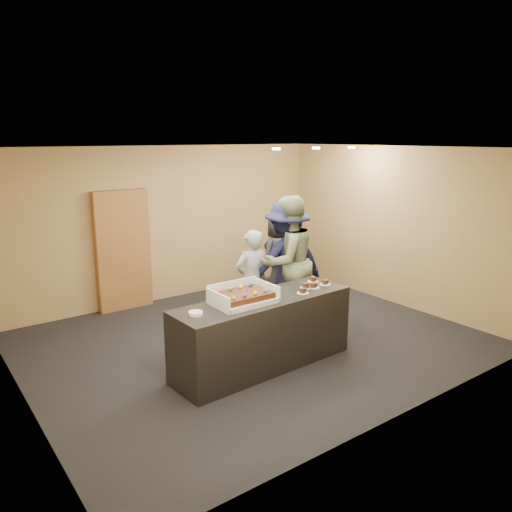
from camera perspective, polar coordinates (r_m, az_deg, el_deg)
name	(u,v)px	position (r m, az deg, el deg)	size (l,w,h in m)	color
room	(252,249)	(6.83, -0.42, 0.83)	(6.04, 6.00, 2.70)	black
serving_counter	(263,332)	(6.34, 0.84, -8.73)	(2.40, 0.70, 0.90)	black
storage_cabinet	(123,251)	(8.56, -14.95, 0.60)	(0.91, 0.15, 2.01)	brown
cake_box	(242,299)	(6.02, -1.58, -4.89)	(0.74, 0.51, 0.22)	white
sheet_cake	(243,295)	(5.98, -1.44, -4.51)	(0.63, 0.44, 0.12)	#371E0C
plate_stack	(196,313)	(5.66, -6.92, -6.51)	(0.16, 0.16, 0.04)	white
slice_a	(303,292)	(6.39, 5.37, -4.07)	(0.15, 0.15, 0.07)	white
slice_b	(306,287)	(6.61, 5.70, -3.50)	(0.15, 0.15, 0.07)	white
slice_c	(314,286)	(6.64, 6.64, -3.43)	(0.15, 0.15, 0.07)	white
slice_d	(313,280)	(6.91, 6.54, -2.74)	(0.15, 0.15, 0.07)	white
slice_e	(325,283)	(6.80, 7.90, -3.07)	(0.15, 0.15, 0.07)	white
person_server_grey	(252,280)	(7.43, -0.49, -2.79)	(0.56, 0.36, 1.52)	#ADACB1
person_sage_man	(287,262)	(7.58, 3.61, -0.64)	(0.97, 0.76, 2.00)	gray
person_navy_man	(287,263)	(7.69, 3.51, -0.79)	(1.23, 0.71, 1.90)	#15173A
person_brown_extra	(282,259)	(8.69, 3.04, -0.34)	(0.90, 0.38, 1.54)	brown
person_dark_suit	(280,258)	(8.61, 2.77, -0.19)	(0.79, 0.51, 1.62)	#242429
ceiling_spotlights	(316,148)	(8.07, 6.89, 12.15)	(1.72, 0.12, 0.03)	#FFEAC6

